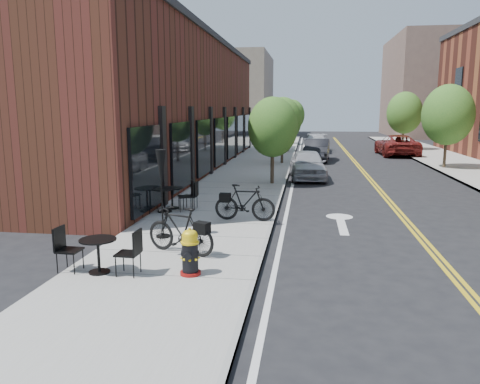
{
  "coord_description": "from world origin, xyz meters",
  "views": [
    {
      "loc": [
        0.93,
        -11.63,
        3.43
      ],
      "look_at": [
        -1.0,
        1.74,
        1.0
      ],
      "focal_mm": 35.0,
      "sensor_mm": 36.0,
      "label": 1
    }
  ],
  "objects_px": {
    "bistro_set_a": "(98,251)",
    "parked_car_far": "(397,145)",
    "bicycle_right": "(245,203)",
    "fire_hydrant": "(190,253)",
    "bistro_set_b": "(164,197)",
    "parked_car_a": "(307,164)",
    "bicycle_left": "(180,230)",
    "patio_umbrella": "(161,175)",
    "parked_car_b": "(317,150)",
    "parked_car_c": "(316,143)",
    "bistro_set_c": "(172,195)"
  },
  "relations": [
    {
      "from": "parked_car_c",
      "to": "fire_hydrant",
      "type": "bearing_deg",
      "value": -92.66
    },
    {
      "from": "bistro_set_a",
      "to": "patio_umbrella",
      "type": "distance_m",
      "value": 3.06
    },
    {
      "from": "bicycle_left",
      "to": "patio_umbrella",
      "type": "xyz_separation_m",
      "value": [
        -0.83,
        1.3,
        1.09
      ]
    },
    {
      "from": "parked_car_b",
      "to": "parked_car_c",
      "type": "height_order",
      "value": "parked_car_b"
    },
    {
      "from": "parked_car_b",
      "to": "parked_car_far",
      "type": "height_order",
      "value": "parked_car_far"
    },
    {
      "from": "bicycle_right",
      "to": "patio_umbrella",
      "type": "bearing_deg",
      "value": 139.54
    },
    {
      "from": "bistro_set_b",
      "to": "parked_car_c",
      "type": "height_order",
      "value": "parked_car_c"
    },
    {
      "from": "patio_umbrella",
      "to": "parked_car_c",
      "type": "xyz_separation_m",
      "value": [
        4.34,
        26.25,
        -1.07
      ]
    },
    {
      "from": "bistro_set_b",
      "to": "bicycle_right",
      "type": "bearing_deg",
      "value": -37.84
    },
    {
      "from": "bicycle_right",
      "to": "bistro_set_c",
      "type": "distance_m",
      "value": 2.96
    },
    {
      "from": "parked_car_a",
      "to": "parked_car_b",
      "type": "relative_size",
      "value": 0.96
    },
    {
      "from": "bicycle_right",
      "to": "parked_car_far",
      "type": "distance_m",
      "value": 23.58
    },
    {
      "from": "bicycle_right",
      "to": "bistro_set_c",
      "type": "relative_size",
      "value": 1.07
    },
    {
      "from": "bicycle_left",
      "to": "bistro_set_a",
      "type": "height_order",
      "value": "bicycle_left"
    },
    {
      "from": "bistro_set_a",
      "to": "parked_car_a",
      "type": "xyz_separation_m",
      "value": [
        4.16,
        14.42,
        0.13
      ]
    },
    {
      "from": "bicycle_right",
      "to": "bistro_set_a",
      "type": "relative_size",
      "value": 1.06
    },
    {
      "from": "parked_car_b",
      "to": "patio_umbrella",
      "type": "bearing_deg",
      "value": -97.94
    },
    {
      "from": "patio_umbrella",
      "to": "parked_car_b",
      "type": "bearing_deg",
      "value": 77.71
    },
    {
      "from": "bicycle_right",
      "to": "bistro_set_a",
      "type": "height_order",
      "value": "bicycle_right"
    },
    {
      "from": "parked_car_a",
      "to": "parked_car_c",
      "type": "relative_size",
      "value": 0.89
    },
    {
      "from": "parked_car_b",
      "to": "fire_hydrant",
      "type": "bearing_deg",
      "value": -93.04
    },
    {
      "from": "fire_hydrant",
      "to": "parked_car_c",
      "type": "bearing_deg",
      "value": 72.54
    },
    {
      "from": "bistro_set_b",
      "to": "fire_hydrant",
      "type": "bearing_deg",
      "value": -89.34
    },
    {
      "from": "parked_car_b",
      "to": "parked_car_far",
      "type": "xyz_separation_m",
      "value": [
        5.86,
        4.51,
        0.04
      ]
    },
    {
      "from": "bicycle_right",
      "to": "parked_car_b",
      "type": "xyz_separation_m",
      "value": [
        2.41,
        17.57,
        0.06
      ]
    },
    {
      "from": "patio_umbrella",
      "to": "parked_car_b",
      "type": "distance_m",
      "value": 20.16
    },
    {
      "from": "bistro_set_b",
      "to": "patio_umbrella",
      "type": "relative_size",
      "value": 0.83
    },
    {
      "from": "bistro_set_a",
      "to": "parked_car_c",
      "type": "xyz_separation_m",
      "value": [
        4.81,
        29.04,
        0.1
      ]
    },
    {
      "from": "bicycle_left",
      "to": "bicycle_right",
      "type": "relative_size",
      "value": 1.01
    },
    {
      "from": "bistro_set_c",
      "to": "parked_car_a",
      "type": "bearing_deg",
      "value": 63.07
    },
    {
      "from": "parked_car_c",
      "to": "parked_car_a",
      "type": "bearing_deg",
      "value": -89.38
    },
    {
      "from": "parked_car_far",
      "to": "patio_umbrella",
      "type": "bearing_deg",
      "value": 65.68
    },
    {
      "from": "parked_car_c",
      "to": "parked_car_far",
      "type": "height_order",
      "value": "parked_car_far"
    },
    {
      "from": "bistro_set_a",
      "to": "bistro_set_b",
      "type": "distance_m",
      "value": 5.7
    },
    {
      "from": "bicycle_left",
      "to": "patio_umbrella",
      "type": "distance_m",
      "value": 1.88
    },
    {
      "from": "bicycle_right",
      "to": "parked_car_b",
      "type": "distance_m",
      "value": 17.74
    },
    {
      "from": "bicycle_left",
      "to": "parked_car_a",
      "type": "bearing_deg",
      "value": -171.42
    },
    {
      "from": "bistro_set_a",
      "to": "parked_car_b",
      "type": "relative_size",
      "value": 0.39
    },
    {
      "from": "bicycle_right",
      "to": "bistro_set_a",
      "type": "bearing_deg",
      "value": 155.67
    },
    {
      "from": "bistro_set_c",
      "to": "parked_car_a",
      "type": "height_order",
      "value": "parked_car_a"
    },
    {
      "from": "bicycle_right",
      "to": "parked_car_far",
      "type": "xyz_separation_m",
      "value": [
        8.27,
        22.08,
        0.1
      ]
    },
    {
      "from": "bistro_set_a",
      "to": "parked_car_far",
      "type": "distance_m",
      "value": 28.99
    },
    {
      "from": "bicycle_right",
      "to": "fire_hydrant",
      "type": "bearing_deg",
      "value": 175.5
    },
    {
      "from": "bistro_set_b",
      "to": "parked_car_b",
      "type": "relative_size",
      "value": 0.43
    },
    {
      "from": "bistro_set_a",
      "to": "parked_car_b",
      "type": "distance_m",
      "value": 22.96
    },
    {
      "from": "bistro_set_a",
      "to": "parked_car_far",
      "type": "relative_size",
      "value": 0.31
    },
    {
      "from": "bicycle_right",
      "to": "bistro_set_a",
      "type": "xyz_separation_m",
      "value": [
        -2.34,
        -4.89,
        -0.08
      ]
    },
    {
      "from": "bistro_set_b",
      "to": "bistro_set_c",
      "type": "height_order",
      "value": "bistro_set_b"
    },
    {
      "from": "bicycle_left",
      "to": "parked_car_b",
      "type": "xyz_separation_m",
      "value": [
        3.46,
        20.97,
        0.05
      ]
    },
    {
      "from": "parked_car_a",
      "to": "parked_car_far",
      "type": "distance_m",
      "value": 14.11
    }
  ]
}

